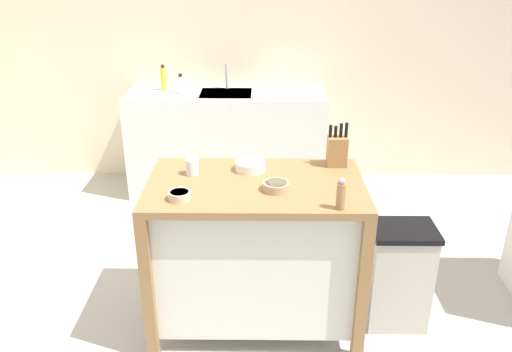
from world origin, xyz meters
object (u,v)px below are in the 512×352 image
object	(u,v)px
kitchen_island	(256,247)
trash_bin	(398,275)
bowl_stoneware_deep	(276,186)
bowl_ceramic_small	(180,195)
drinking_cup	(192,167)
knife_block	(337,150)
bottle_hand_soap	(163,78)
sink_faucet	(227,76)
pepper_grinder	(341,195)
bottle_spray_cleaner	(181,85)
bowl_ceramic_wide	(250,165)

from	to	relation	value
kitchen_island	trash_bin	distance (m)	0.84
bowl_stoneware_deep	trash_bin	xyz separation A→B (m)	(0.71, 0.09, -0.61)
bowl_ceramic_small	drinking_cup	world-z (taller)	drinking_cup
knife_block	bottle_hand_soap	world-z (taller)	knife_block
bottle_hand_soap	knife_block	bearing A→B (deg)	-52.93
sink_faucet	bottle_hand_soap	world-z (taller)	same
kitchen_island	pepper_grinder	distance (m)	0.69
pepper_grinder	bottle_spray_cleaner	bearing A→B (deg)	116.63
drinking_cup	trash_bin	world-z (taller)	drinking_cup
kitchen_island	knife_block	xyz separation A→B (m)	(0.46, 0.25, 0.49)
kitchen_island	pepper_grinder	world-z (taller)	pepper_grinder
bowl_stoneware_deep	trash_bin	distance (m)	0.94
bowl_ceramic_wide	drinking_cup	xyz separation A→B (m)	(-0.32, -0.06, 0.02)
sink_faucet	bowl_ceramic_wide	bearing A→B (deg)	-82.43
kitchen_island	bowl_ceramic_small	xyz separation A→B (m)	(-0.37, -0.20, 0.42)
kitchen_island	bowl_ceramic_wide	xyz separation A→B (m)	(-0.03, 0.17, 0.42)
trash_bin	bottle_spray_cleaner	world-z (taller)	bottle_spray_cleaner
sink_faucet	bottle_spray_cleaner	size ratio (longest dim) A/B	1.28
kitchen_island	knife_block	bearing A→B (deg)	28.18
drinking_cup	bottle_hand_soap	bearing A→B (deg)	104.49
kitchen_island	drinking_cup	world-z (taller)	drinking_cup
drinking_cup	bowl_ceramic_wide	bearing A→B (deg)	11.39
bottle_spray_cleaner	bottle_hand_soap	distance (m)	0.21
trash_bin	bowl_ceramic_small	bearing A→B (deg)	-170.39
pepper_grinder	sink_faucet	distance (m)	2.40
bottle_hand_soap	drinking_cup	bearing A→B (deg)	-75.51
bowl_ceramic_wide	pepper_grinder	bearing A→B (deg)	-46.83
kitchen_island	drinking_cup	distance (m)	0.57
trash_bin	drinking_cup	bearing A→B (deg)	174.77
bowl_ceramic_wide	bottle_spray_cleaner	bearing A→B (deg)	110.72
knife_block	bottle_hand_soap	distance (m)	2.12
knife_block	bottle_hand_soap	xyz separation A→B (m)	(-1.28, 1.69, 0.01)
bowl_stoneware_deep	kitchen_island	bearing A→B (deg)	139.84
bowl_ceramic_small	trash_bin	world-z (taller)	bowl_ceramic_small
bowl_ceramic_small	bottle_hand_soap	size ratio (longest dim) A/B	0.51
bowl_stoneware_deep	drinking_cup	bearing A→B (deg)	156.62
drinking_cup	bottle_hand_soap	world-z (taller)	bottle_hand_soap
bowl_ceramic_wide	bottle_hand_soap	bearing A→B (deg)	114.06
knife_block	bottle_spray_cleaner	size ratio (longest dim) A/B	1.48
bowl_ceramic_wide	sink_faucet	distance (m)	1.85
bowl_stoneware_deep	bowl_ceramic_wide	bearing A→B (deg)	117.96
trash_bin	sink_faucet	size ratio (longest dim) A/B	2.86
kitchen_island	bowl_ceramic_wide	world-z (taller)	bowl_ceramic_wide
trash_bin	knife_block	bearing A→B (deg)	145.69
knife_block	bowl_ceramic_small	size ratio (longest dim) A/B	2.25
knife_block	bowl_ceramic_wide	world-z (taller)	knife_block
sink_faucet	bottle_hand_soap	distance (m)	0.55
kitchen_island	bowl_ceramic_wide	bearing A→B (deg)	100.50
knife_block	bowl_stoneware_deep	bearing A→B (deg)	-136.35
pepper_grinder	bottle_hand_soap	xyz separation A→B (m)	(-1.23, 2.23, 0.03)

